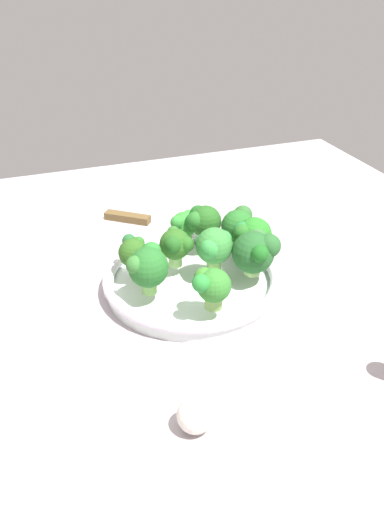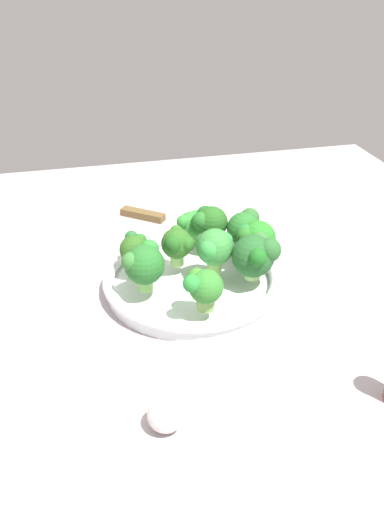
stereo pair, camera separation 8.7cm
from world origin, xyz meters
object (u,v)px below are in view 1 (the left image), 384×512
at_px(broccoli_floret_1, 252,236).
at_px(broccoli_floret_3, 203,221).
at_px(broccoli_floret_2, 133,252).
at_px(garlic_bulb, 195,415).
at_px(broccoli_floret_4, 238,225).
at_px(broccoli_floret_9, 211,285).
at_px(broccoli_floret_5, 176,245).
at_px(knife, 106,215).
at_px(broccoli_floret_8, 256,252).
at_px(broccoli_floret_6, 214,246).
at_px(broccoli_floret_7, 185,224).
at_px(bowl, 192,280).
at_px(broccoli_floret_0, 148,267).

height_order(broccoli_floret_1, broccoli_floret_3, same).
relative_size(broccoli_floret_2, garlic_bulb, 1.35).
distance_m(broccoli_floret_4, broccoli_floret_9, 0.19).
relative_size(broccoli_floret_3, broccoli_floret_5, 1.11).
height_order(broccoli_floret_2, knife, broccoli_floret_2).
height_order(broccoli_floret_3, broccoli_floret_8, broccoli_floret_8).
bearing_deg(broccoli_floret_4, broccoli_floret_9, 144.12).
xyz_separation_m(broccoli_floret_8, garlic_bulb, (-0.24, 0.19, -0.05)).
bearing_deg(garlic_bulb, broccoli_floret_6, -26.00).
bearing_deg(garlic_bulb, broccoli_floret_7, -17.83).
bearing_deg(bowl, broccoli_floret_7, -13.08).
distance_m(broccoli_floret_4, broccoli_floret_8, 0.10).
xyz_separation_m(broccoli_floret_5, broccoli_floret_9, (-0.13, -0.01, -0.00)).
height_order(broccoli_floret_6, garlic_bulb, broccoli_floret_6).
bearing_deg(broccoli_floret_5, knife, 10.96).
relative_size(bowl, broccoli_floret_1, 4.02).
relative_size(broccoli_floret_3, broccoli_floret_7, 1.28).
relative_size(broccoli_floret_5, broccoli_floret_8, 0.88).
bearing_deg(bowl, broccoli_floret_3, -31.23).
bearing_deg(broccoli_floret_3, broccoli_floret_1, -141.75).
distance_m(broccoli_floret_3, broccoli_floret_9, 0.19).
bearing_deg(broccoli_floret_2, garlic_bulb, 177.74).
height_order(broccoli_floret_0, garlic_bulb, broccoli_floret_0).
height_order(bowl, broccoli_floret_0, broccoli_floret_0).
xyz_separation_m(broccoli_floret_1, broccoli_floret_6, (-0.01, 0.07, 0.00)).
bearing_deg(broccoli_floret_7, bowl, 166.92).
xyz_separation_m(broccoli_floret_0, broccoli_floret_3, (0.11, -0.13, -0.00)).
distance_m(bowl, broccoli_floret_5, 0.07).
distance_m(broccoli_floret_0, broccoli_floret_8, 0.17).
bearing_deg(knife, broccoli_floret_9, -171.02).
distance_m(broccoli_floret_2, broccoli_floret_9, 0.16).
distance_m(broccoli_floret_3, broccoli_floret_4, 0.06).
height_order(broccoli_floret_1, knife, broccoli_floret_1).
bearing_deg(broccoli_floret_4, broccoli_floret_5, 102.29).
xyz_separation_m(broccoli_floret_1, broccoli_floret_4, (0.05, 0.00, -0.00)).
distance_m(broccoli_floret_2, garlic_bulb, 0.32).
xyz_separation_m(broccoli_floret_0, broccoli_floret_8, (-0.01, -0.17, -0.00)).
xyz_separation_m(bowl, broccoli_floret_3, (0.08, -0.05, 0.06)).
distance_m(broccoli_floret_4, broccoli_floret_7, 0.09).
bearing_deg(broccoli_floret_4, broccoli_floret_7, 59.10).
bearing_deg(knife, broccoli_floret_7, -155.28).
bearing_deg(broccoli_floret_6, broccoli_floret_7, 5.78).
height_order(broccoli_floret_8, knife, broccoli_floret_8).
xyz_separation_m(broccoli_floret_0, broccoli_floret_5, (0.06, -0.06, -0.01)).
relative_size(broccoli_floret_1, broccoli_floret_6, 0.98).
distance_m(broccoli_floret_0, broccoli_floret_3, 0.17).
relative_size(knife, garlic_bulb, 5.07).
distance_m(broccoli_floret_1, broccoli_floret_8, 0.05).
xyz_separation_m(broccoli_floret_2, broccoli_floret_8, (-0.08, -0.18, 0.01)).
distance_m(broccoli_floret_3, broccoli_floret_8, 0.13).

